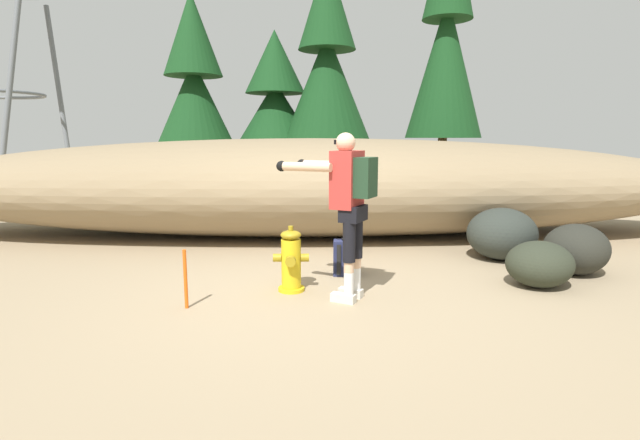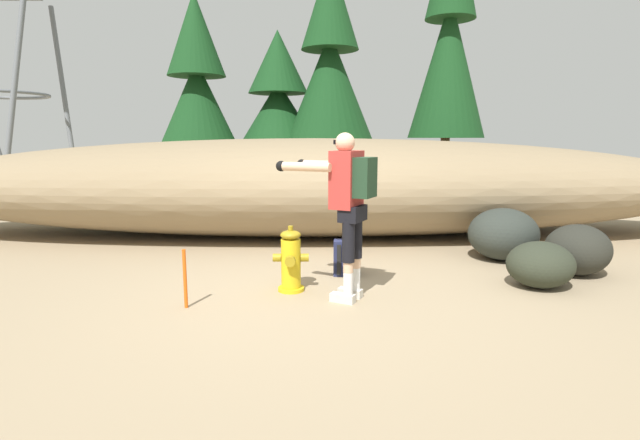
% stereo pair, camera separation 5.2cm
% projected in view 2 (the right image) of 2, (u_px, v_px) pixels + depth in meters
% --- Properties ---
extents(ground_plane, '(56.00, 56.00, 0.04)m').
position_uv_depth(ground_plane, '(311.00, 297.00, 5.26)').
color(ground_plane, '#998466').
extents(dirt_embankment, '(14.32, 3.20, 1.69)m').
position_uv_depth(dirt_embankment, '(312.00, 187.00, 8.55)').
color(dirt_embankment, '#897556').
rests_on(dirt_embankment, ground_plane).
extents(fire_hydrant, '(0.40, 0.35, 0.74)m').
position_uv_depth(fire_hydrant, '(291.00, 261.00, 5.37)').
color(fire_hydrant, gold).
rests_on(fire_hydrant, ground_plane).
extents(utility_worker, '(1.04, 0.80, 1.74)m').
position_uv_depth(utility_worker, '(347.00, 195.00, 4.95)').
color(utility_worker, beige).
rests_on(utility_worker, ground_plane).
extents(spare_backpack, '(0.32, 0.31, 0.47)m').
position_uv_depth(spare_backpack, '(346.00, 258.00, 6.02)').
color(spare_backpack, '#23284C').
rests_on(spare_backpack, ground_plane).
extents(boulder_large, '(1.37, 1.38, 0.72)m').
position_uv_depth(boulder_large, '(503.00, 234.00, 6.79)').
color(boulder_large, '#2C322C').
rests_on(boulder_large, ground_plane).
extents(boulder_mid, '(1.13, 1.13, 0.63)m').
position_uv_depth(boulder_mid, '(577.00, 250.00, 6.03)').
color(boulder_mid, '#282922').
rests_on(boulder_mid, ground_plane).
extents(boulder_small, '(0.98, 0.95, 0.53)m').
position_uv_depth(boulder_small, '(540.00, 265.00, 5.52)').
color(boulder_small, '#2C3124').
rests_on(boulder_small, ground_plane).
extents(pine_tree_far_left, '(2.52, 2.52, 5.72)m').
position_uv_depth(pine_tree_far_left, '(197.00, 90.00, 13.77)').
color(pine_tree_far_left, '#47331E').
rests_on(pine_tree_far_left, ground_plane).
extents(pine_tree_left, '(2.75, 2.75, 4.84)m').
position_uv_depth(pine_tree_left, '(278.00, 104.00, 14.52)').
color(pine_tree_left, '#47331E').
rests_on(pine_tree_left, ground_plane).
extents(pine_tree_center, '(2.53, 2.53, 6.72)m').
position_uv_depth(pine_tree_center, '(330.00, 66.00, 13.83)').
color(pine_tree_center, '#47331E').
rests_on(pine_tree_center, ground_plane).
extents(pine_tree_right, '(1.82, 1.82, 7.19)m').
position_uv_depth(pine_tree_right, '(449.00, 40.00, 11.44)').
color(pine_tree_right, '#47331E').
rests_on(pine_tree_right, ground_plane).
extents(survey_stake, '(0.04, 0.04, 0.60)m').
position_uv_depth(survey_stake, '(185.00, 279.00, 4.83)').
color(survey_stake, '#E55914').
rests_on(survey_stake, ground_plane).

